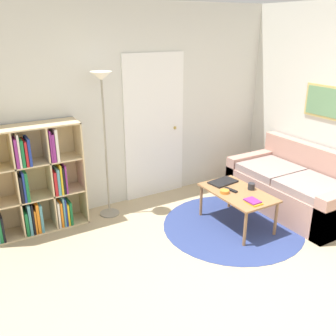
{
  "coord_description": "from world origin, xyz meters",
  "views": [
    {
      "loc": [
        -1.99,
        -1.9,
        2.3
      ],
      "look_at": [
        -0.06,
        1.38,
        0.85
      ],
      "focal_mm": 40.0,
      "sensor_mm": 36.0,
      "label": 1
    }
  ],
  "objects_px": {
    "bookshelf": "(30,184)",
    "coffee_table": "(238,195)",
    "cup": "(251,186)",
    "laptop": "(223,182)",
    "couch": "(296,188)",
    "bowl": "(225,192)",
    "floor_lamp": "(103,102)"
  },
  "relations": [
    {
      "from": "bookshelf",
      "to": "floor_lamp",
      "type": "relative_size",
      "value": 0.7
    },
    {
      "from": "couch",
      "to": "cup",
      "type": "relative_size",
      "value": 20.23
    },
    {
      "from": "coffee_table",
      "to": "cup",
      "type": "height_order",
      "value": "cup"
    },
    {
      "from": "floor_lamp",
      "to": "cup",
      "type": "bearing_deg",
      "value": -37.42
    },
    {
      "from": "couch",
      "to": "coffee_table",
      "type": "distance_m",
      "value": 1.0
    },
    {
      "from": "bookshelf",
      "to": "cup",
      "type": "distance_m",
      "value": 2.61
    },
    {
      "from": "coffee_table",
      "to": "laptop",
      "type": "height_order",
      "value": "laptop"
    },
    {
      "from": "floor_lamp",
      "to": "coffee_table",
      "type": "distance_m",
      "value": 1.94
    },
    {
      "from": "bookshelf",
      "to": "couch",
      "type": "height_order",
      "value": "bookshelf"
    },
    {
      "from": "bowl",
      "to": "cup",
      "type": "relative_size",
      "value": 1.33
    },
    {
      "from": "couch",
      "to": "laptop",
      "type": "xyz_separation_m",
      "value": [
        -0.97,
        0.34,
        0.17
      ]
    },
    {
      "from": "laptop",
      "to": "coffee_table",
      "type": "bearing_deg",
      "value": -93.5
    },
    {
      "from": "cup",
      "to": "laptop",
      "type": "bearing_deg",
      "value": 115.8
    },
    {
      "from": "cup",
      "to": "floor_lamp",
      "type": "bearing_deg",
      "value": 142.58
    },
    {
      "from": "couch",
      "to": "bowl",
      "type": "distance_m",
      "value": 1.17
    },
    {
      "from": "couch",
      "to": "coffee_table",
      "type": "height_order",
      "value": "couch"
    },
    {
      "from": "floor_lamp",
      "to": "coffee_table",
      "type": "relative_size",
      "value": 1.98
    },
    {
      "from": "coffee_table",
      "to": "bowl",
      "type": "xyz_separation_m",
      "value": [
        -0.16,
        0.05,
        0.07
      ]
    },
    {
      "from": "coffee_table",
      "to": "cup",
      "type": "bearing_deg",
      "value": -9.21
    },
    {
      "from": "bookshelf",
      "to": "coffee_table",
      "type": "xyz_separation_m",
      "value": [
        2.15,
        -1.13,
        -0.2
      ]
    },
    {
      "from": "cup",
      "to": "coffee_table",
      "type": "bearing_deg",
      "value": 170.79
    },
    {
      "from": "bowl",
      "to": "laptop",
      "type": "bearing_deg",
      "value": 55.04
    },
    {
      "from": "laptop",
      "to": "bowl",
      "type": "xyz_separation_m",
      "value": [
        -0.18,
        -0.26,
        0.01
      ]
    },
    {
      "from": "floor_lamp",
      "to": "cup",
      "type": "height_order",
      "value": "floor_lamp"
    },
    {
      "from": "laptop",
      "to": "bowl",
      "type": "height_order",
      "value": "bowl"
    },
    {
      "from": "bookshelf",
      "to": "laptop",
      "type": "height_order",
      "value": "bookshelf"
    },
    {
      "from": "cup",
      "to": "couch",
      "type": "bearing_deg",
      "value": 0.08
    },
    {
      "from": "laptop",
      "to": "cup",
      "type": "bearing_deg",
      "value": -64.2
    },
    {
      "from": "couch",
      "to": "bowl",
      "type": "height_order",
      "value": "couch"
    },
    {
      "from": "couch",
      "to": "laptop",
      "type": "relative_size",
      "value": 4.52
    },
    {
      "from": "laptop",
      "to": "bowl",
      "type": "distance_m",
      "value": 0.31
    },
    {
      "from": "floor_lamp",
      "to": "coffee_table",
      "type": "bearing_deg",
      "value": -40.5
    }
  ]
}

